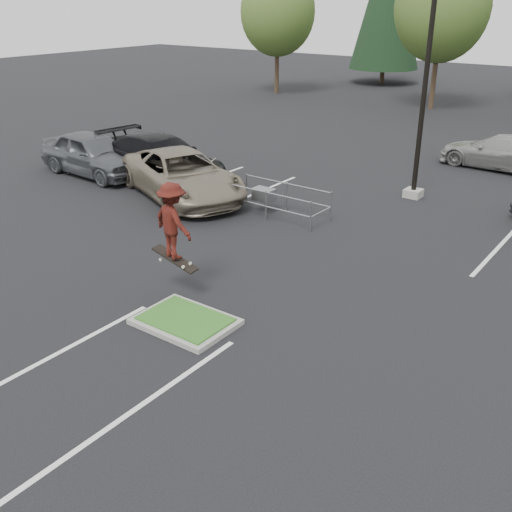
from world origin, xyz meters
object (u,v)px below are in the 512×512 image
Objects in this scene: decid_a at (278,15)px; car_l_black at (160,159)px; skateboarder at (173,221)px; decid_b at (442,10)px; car_l_tan at (182,174)px; cart_corral at (267,195)px; light_pole at (427,70)px; car_far_silver at (500,152)px; car_l_grey at (93,154)px.

decid_a reaches higher than car_l_black.
skateboarder is 10.25m from car_l_black.
decid_a is 33.74m from skateboarder.
car_l_black is (-2.59, -22.53, -5.14)m from decid_b.
decid_b is at bearing 21.91° from car_l_tan.
decid_a is 12.02m from decid_b.
decid_b is 2.67× the size of cart_corral.
car_l_tan is at bearing -108.16° from car_l_black.
decid_b reaches higher than car_l_black.
light_pole is 2.02× the size of car_far_silver.
decid_b is 1.85× the size of car_l_grey.
decid_b reaches higher than skateboarder.
light_pole is at bearing -64.34° from car_l_grey.
car_l_grey is at bearing -176.69° from cart_corral.
light_pole is 11.43m from skateboarder.
skateboarder reaches higher than car_l_tan.
light_pole is 1.64× the size of car_l_tan.
decid_a is at bearing -49.40° from skateboarder.
skateboarder is at bearing -73.99° from cart_corral.
cart_corral is (15.10, -22.68, -4.94)m from decid_a.
car_l_black is (9.41, -22.02, -4.68)m from decid_a.
car_far_silver is (3.08, 17.00, -1.23)m from skateboarder.
skateboarder is (4.81, -29.53, -4.09)m from decid_b.
car_l_grey is at bearing -19.69° from skateboarder.
car_l_black reaches higher than car_l_grey.
skateboarder is 17.32m from car_far_silver.
decid_b is at bearing -10.09° from car_l_grey.
skateboarder reaches higher than cart_corral.
car_far_silver is at bearing 77.01° from light_pole.
decid_a is 2.47× the size of cart_corral.
car_l_tan is 1.23× the size of car_far_silver.
skateboarder is at bearing -59.93° from decid_a.
car_l_tan is at bearing -173.46° from cart_corral.
decid_a reaches higher than skateboarder.
car_l_tan is at bearing -144.46° from light_pole.
decid_b is (12.00, 0.50, 0.46)m from decid_a.
car_l_tan is at bearing -91.19° from decid_b.
car_l_tan reaches higher than cart_corral.
decid_b is at bearing 2.39° from decid_a.
car_l_grey is (-2.90, -1.01, -0.01)m from car_l_black.
decid_a is 26.18m from car_l_tan.
car_l_tan is (-7.00, -5.00, -3.70)m from light_pole.
car_l_grey reaches higher than car_l_tan.
skateboarder is 11.97m from car_l_grey.
cart_corral is 6.71m from skateboarder.
car_l_black is at bearing -66.87° from decid_a.
decid_b is 30.20m from skateboarder.
car_l_tan is (-3.59, -0.35, 0.22)m from cart_corral.
decid_a is at bearing 49.65° from car_l_tan.
car_l_tan is (-5.30, 6.00, -1.10)m from skateboarder.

